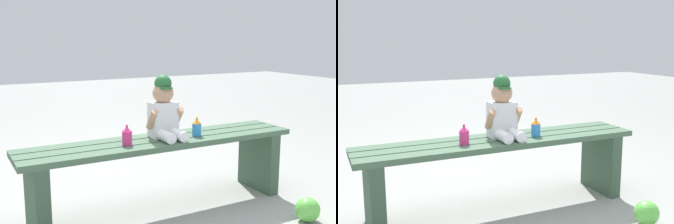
% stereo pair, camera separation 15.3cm
% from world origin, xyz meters
% --- Properties ---
extents(ground_plane, '(16.00, 16.00, 0.00)m').
position_xyz_m(ground_plane, '(0.00, 0.00, 0.00)').
color(ground_plane, '#999993').
extents(park_bench, '(1.84, 0.36, 0.47)m').
position_xyz_m(park_bench, '(0.00, 0.00, 0.33)').
color(park_bench, '#47664C').
rests_on(park_bench, ground_plane).
extents(child_figure, '(0.23, 0.27, 0.40)m').
position_xyz_m(child_figure, '(0.02, 0.02, 0.65)').
color(child_figure, white).
rests_on(child_figure, park_bench).
extents(sippy_cup_left, '(0.06, 0.06, 0.12)m').
position_xyz_m(sippy_cup_left, '(-0.26, -0.04, 0.53)').
color(sippy_cup_left, '#E5337F').
rests_on(sippy_cup_left, park_bench).
extents(sippy_cup_right, '(0.06, 0.06, 0.12)m').
position_xyz_m(sippy_cup_right, '(0.23, -0.04, 0.53)').
color(sippy_cup_right, '#338CE5').
rests_on(sippy_cup_right, park_bench).
extents(toy_ball, '(0.15, 0.15, 0.15)m').
position_xyz_m(toy_ball, '(0.69, -0.59, 0.08)').
color(toy_ball, '#66CC4C').
rests_on(toy_ball, ground_plane).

